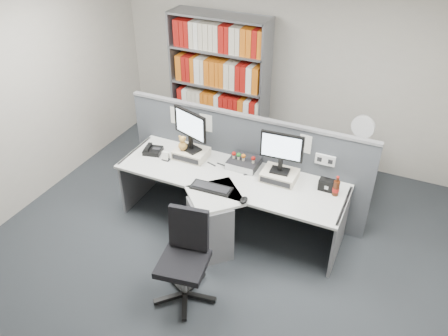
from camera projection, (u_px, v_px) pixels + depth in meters
The scene contains 21 objects.
ground at pixel (199, 270), 4.83m from camera, with size 5.50×5.50×0.00m, color #303539.
room_shell at pixel (192, 121), 3.83m from camera, with size 5.04×5.54×2.72m.
partition at pixel (245, 162), 5.41m from camera, with size 3.00×0.08×1.27m.
desk at pixel (222, 205), 5.02m from camera, with size 2.60×1.20×0.72m.
monitor_riser_left at pixel (191, 153), 5.34m from camera, with size 0.38×0.31×0.10m.
monitor_riser_right at pixel (279, 175), 4.95m from camera, with size 0.38×0.31×0.10m.
monitor_left at pixel (190, 127), 5.14m from camera, with size 0.48×0.22×0.50m.
monitor_right at pixel (282, 149), 4.77m from camera, with size 0.47×0.16×0.47m.
desktop_pc at pixel (244, 163), 5.17m from camera, with size 0.34×0.30×0.09m.
figurines at pixel (242, 156), 5.11m from camera, with size 0.29×0.05×0.09m.
keyboard at pixel (211, 188), 4.82m from camera, with size 0.45×0.19×0.03m.
mouse at pixel (244, 200), 4.63m from camera, with size 0.08×0.12×0.05m, color black.
desk_phone at pixel (153, 150), 5.42m from camera, with size 0.24×0.23×0.09m.
desk_calendar at pixel (166, 156), 5.28m from camera, with size 0.09×0.07×0.11m.
plush_toy at pixel (183, 144), 5.26m from camera, with size 0.11×0.11×0.19m.
speaker at pixel (328, 185), 4.78m from camera, with size 0.18×0.10×0.12m, color black.
cola_bottle at pixel (336, 188), 4.69m from camera, with size 0.07×0.07×0.23m.
shelving_unit at pixel (219, 87), 6.44m from camera, with size 1.41×0.40×2.00m.
filing_cabinet at pixel (354, 174), 5.72m from camera, with size 0.45×0.61×0.70m.
desk_fan at pixel (363, 129), 5.36m from camera, with size 0.28×0.17×0.48m.
office_chair at pixel (185, 255), 4.31m from camera, with size 0.62×0.62×0.94m.
Camera 1 is at (1.68, -2.98, 3.59)m, focal length 36.14 mm.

